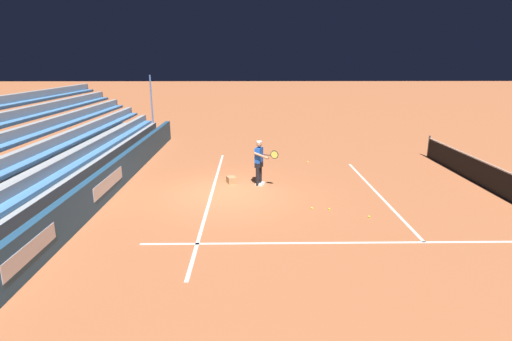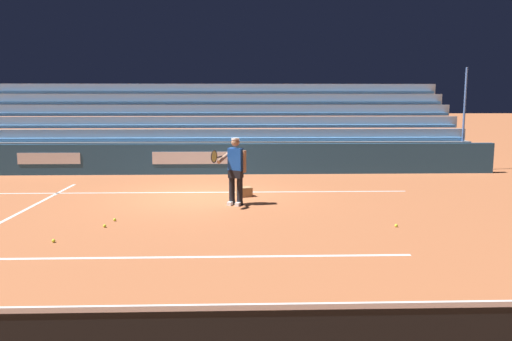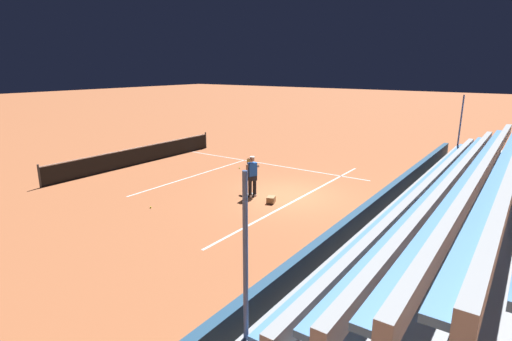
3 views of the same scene
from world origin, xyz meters
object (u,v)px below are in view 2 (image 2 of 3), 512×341
object	(u,v)px
tennis_ball_far_left	(396,226)
tennis_ball_by_box	(105,226)
ball_box_cardboard	(244,192)
tennis_player	(235,170)
tennis_ball_near_player	(115,220)
tennis_ball_on_baseline	(54,241)

from	to	relation	value
tennis_ball_far_left	tennis_ball_by_box	bearing A→B (deg)	-1.54
ball_box_cardboard	tennis_ball_by_box	xyz separation A→B (m)	(2.97, 3.28, -0.10)
tennis_player	tennis_ball_by_box	bearing A→B (deg)	38.54
tennis_ball_near_player	tennis_ball_on_baseline	world-z (taller)	same
tennis_ball_far_left	tennis_ball_on_baseline	size ratio (longest dim) A/B	1.00
tennis_ball_by_box	tennis_ball_on_baseline	bearing A→B (deg)	58.74
tennis_player	ball_box_cardboard	world-z (taller)	tennis_player
tennis_ball_far_left	tennis_player	bearing A→B (deg)	-34.38
tennis_player	tennis_ball_near_player	bearing A→B (deg)	31.55
tennis_ball_by_box	ball_box_cardboard	bearing A→B (deg)	-132.18
tennis_ball_far_left	tennis_ball_by_box	xyz separation A→B (m)	(6.17, -0.17, 0.00)
ball_box_cardboard	tennis_ball_near_player	xyz separation A→B (m)	(2.90, 2.73, -0.10)
ball_box_cardboard	tennis_ball_near_player	world-z (taller)	ball_box_cardboard
ball_box_cardboard	tennis_player	bearing A→B (deg)	77.87
tennis_player	ball_box_cardboard	bearing A→B (deg)	-102.13
tennis_ball_far_left	tennis_ball_by_box	distance (m)	6.17
tennis_player	tennis_ball_far_left	distance (m)	4.24
tennis_ball_far_left	tennis_ball_on_baseline	bearing A→B (deg)	7.75
ball_box_cardboard	tennis_ball_near_player	bearing A→B (deg)	43.34
tennis_ball_near_player	tennis_ball_on_baseline	distance (m)	1.80
tennis_player	tennis_ball_on_baseline	bearing A→B (deg)	43.92
tennis_ball_far_left	tennis_ball_on_baseline	distance (m)	6.89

